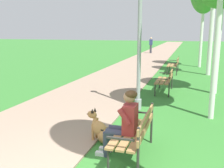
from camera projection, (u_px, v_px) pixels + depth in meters
The scene contains 8 objects.
paved_path at pixel (157, 53), 26.66m from camera, with size 3.24×60.00×0.04m, color gray.
park_bench_near at pixel (136, 130), 4.56m from camera, with size 0.55×1.50×0.85m.
park_bench_mid at pixel (166, 79), 9.47m from camera, with size 0.55×1.50×0.85m.
park_bench_far at pixel (174, 64), 13.84m from camera, with size 0.55×1.50×0.85m.
person_seated_on_near_bench at pixel (124, 121), 4.55m from camera, with size 0.74×0.49×1.25m.
dog_shepherd at pixel (101, 131), 5.22m from camera, with size 0.82×0.40×0.71m.
lamp_post_near at pixel (140, 30), 7.08m from camera, with size 0.24×0.24×4.43m.
pedestrian_distant at pixel (151, 45), 26.18m from camera, with size 0.32×0.22×1.65m.
Camera 1 is at (1.42, -2.97, 2.25)m, focal length 40.94 mm.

